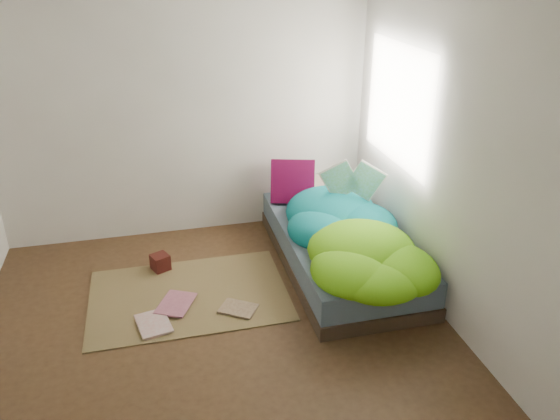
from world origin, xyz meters
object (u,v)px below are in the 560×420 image
at_px(floor_book_b, 161,302).
at_px(bed, 340,249).
at_px(wooden_box, 160,262).
at_px(floor_book_a, 138,328).
at_px(pillow_magenta, 293,181).
at_px(open_book, 353,170).

bearing_deg(floor_book_b, bed, 35.30).
bearing_deg(wooden_box, floor_book_a, -103.85).
xyz_separation_m(pillow_magenta, wooden_box, (-1.33, -0.44, -0.47)).
relative_size(wooden_box, floor_book_b, 0.42).
distance_m(bed, floor_book_b, 1.62).
bearing_deg(wooden_box, open_book, -2.61).
xyz_separation_m(open_book, floor_book_a, (-1.94, -0.75, -0.80)).
bearing_deg(floor_book_b, floor_book_a, -95.91).
bearing_deg(pillow_magenta, floor_book_a, -123.94).
bearing_deg(open_book, floor_book_b, -147.64).
height_order(pillow_magenta, wooden_box, pillow_magenta).
distance_m(floor_book_a, floor_book_b, 0.34).
relative_size(bed, floor_book_a, 6.29).
height_order(pillow_magenta, open_book, open_book).
height_order(wooden_box, floor_book_b, wooden_box).
bearing_deg(bed, pillow_magenta, 109.00).
relative_size(wooden_box, floor_book_a, 0.44).
bearing_deg(bed, floor_book_b, -171.06).
bearing_deg(open_book, floor_book_a, -141.20).
distance_m(pillow_magenta, open_book, 0.71).
height_order(bed, wooden_box, bed).
xyz_separation_m(bed, wooden_box, (-1.58, 0.29, -0.09)).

